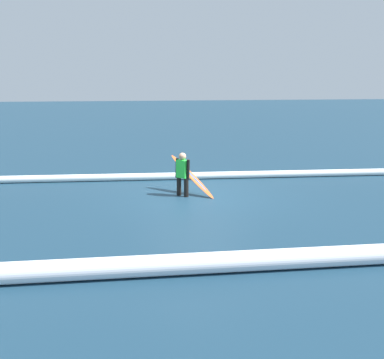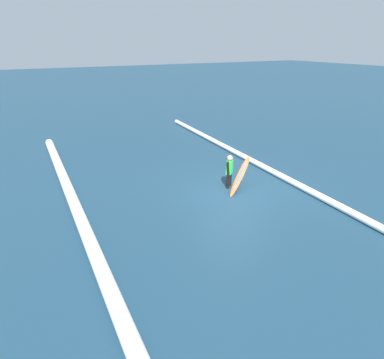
# 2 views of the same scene
# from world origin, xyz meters

# --- Properties ---
(ground_plane) EXTENTS (145.01, 145.01, 0.00)m
(ground_plane) POSITION_xyz_m (0.00, 0.00, 0.00)
(ground_plane) COLOR #19364B
(surfer) EXTENTS (0.37, 0.49, 1.31)m
(surfer) POSITION_xyz_m (0.46, -0.14, 0.72)
(surfer) COLOR black
(surfer) RESTS_ON ground_plane
(surfboard) EXTENTS (1.23, 1.72, 1.12)m
(surfboard) POSITION_xyz_m (0.13, -0.43, 0.54)
(surfboard) COLOR #E55926
(surfboard) RESTS_ON ground_plane
(wave_crest_foreground) EXTENTS (19.35, 1.76, 0.25)m
(wave_crest_foreground) POSITION_xyz_m (2.15, -2.72, 0.12)
(wave_crest_foreground) COLOR white
(wave_crest_foreground) RESTS_ON ground_plane
(wave_crest_midground) EXTENTS (21.76, 1.38, 0.38)m
(wave_crest_midground) POSITION_xyz_m (-0.83, 5.74, 0.19)
(wave_crest_midground) COLOR white
(wave_crest_midground) RESTS_ON ground_plane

